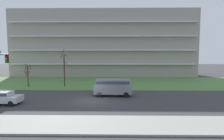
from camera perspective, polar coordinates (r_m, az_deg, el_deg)
The scene contains 8 objects.
ground at distance 23.47m, azimuth -6.53°, elevation -9.50°, with size 160.00×160.00×0.00m, color #38383A.
sidewalk_curb_near at distance 15.93m, azimuth -10.39°, elevation -16.52°, with size 80.00×4.00×0.15m, color #99968E.
grass_lawn_strip at distance 37.10m, azimuth -3.74°, elevation -3.95°, with size 80.00×16.00×0.08m, color #547F42.
apartment_building at distance 51.32m, azimuth -2.46°, elevation 8.02°, with size 47.04×14.29×16.88m.
tree_far_left at distance 35.35m, azimuth -25.05°, elevation -1.30°, with size 1.14×1.10×4.26m.
tree_left at distance 33.05m, azimuth -14.82°, elevation 0.26°, with size 1.18×1.16×6.81m.
van_gray_near_left at distance 25.42m, azimuth 0.26°, elevation -5.10°, with size 5.23×2.07×2.36m.
sedan_silver_center_left at distance 24.93m, azimuth -31.49°, elevation -7.31°, with size 4.40×1.80×1.57m.
Camera 1 is at (2.98, -22.50, 5.96)m, focal length 28.96 mm.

